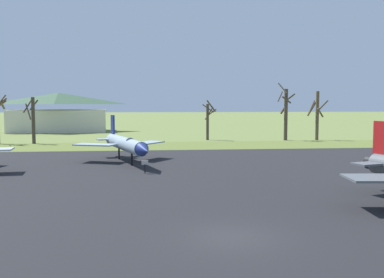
{
  "coord_description": "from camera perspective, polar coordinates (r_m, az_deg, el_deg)",
  "views": [
    {
      "loc": [
        -3.75,
        -18.3,
        5.85
      ],
      "look_at": [
        0.34,
        19.04,
        2.82
      ],
      "focal_mm": 40.56,
      "sensor_mm": 36.0,
      "label": 1
    }
  ],
  "objects": [
    {
      "name": "asphalt_apron",
      "position": [
        32.58,
        0.47,
        -5.69
      ],
      "size": [
        91.76,
        45.1,
        0.05
      ],
      "primitive_type": "cube",
      "color": "black",
      "rests_on": "ground"
    },
    {
      "name": "ground_plane",
      "position": [
        19.58,
        5.22,
        -12.8
      ],
      "size": [
        600.0,
        600.0,
        0.0
      ],
      "primitive_type": "plane",
      "color": "olive"
    },
    {
      "name": "jet_fighter_rear_center",
      "position": [
        43.33,
        -8.7,
        -0.63
      ],
      "size": [
        9.34,
        13.66,
        4.65
      ],
      "color": "#8EA3B2",
      "rests_on": "ground"
    },
    {
      "name": "bare_tree_center",
      "position": [
        67.6,
        -20.2,
        2.54
      ],
      "size": [
        2.07,
        2.55,
        6.92
      ],
      "color": "#42382D",
      "rests_on": "ground"
    },
    {
      "name": "bare_tree_far_right",
      "position": [
        71.72,
        12.21,
        3.51
      ],
      "size": [
        2.92,
        2.81,
        9.29
      ],
      "color": "#42382D",
      "rests_on": "ground"
    },
    {
      "name": "info_placard_rear_center",
      "position": [
        36.57,
        -6.22,
        -3.48
      ],
      "size": [
        0.57,
        0.26,
        1.15
      ],
      "color": "black",
      "rests_on": "ground"
    },
    {
      "name": "visitor_building",
      "position": [
        96.79,
        -17.12,
        3.34
      ],
      "size": [
        21.46,
        13.52,
        8.28
      ],
      "color": "beige",
      "rests_on": "ground"
    },
    {
      "name": "grass_verge_strip",
      "position": [
        60.78,
        -2.68,
        -0.89
      ],
      "size": [
        151.76,
        12.0,
        0.06
      ],
      "primitive_type": "cube",
      "color": "olive",
      "rests_on": "ground"
    },
    {
      "name": "bare_tree_backdrop_extra",
      "position": [
        73.52,
        16.1,
        3.17
      ],
      "size": [
        3.32,
        2.69,
        7.94
      ],
      "color": "brown",
      "rests_on": "ground"
    },
    {
      "name": "bare_tree_right_of_center",
      "position": [
        70.68,
        2.14,
        2.62
      ],
      "size": [
        2.43,
        2.77,
        6.55
      ],
      "color": "#42382D",
      "rests_on": "ground"
    }
  ]
}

